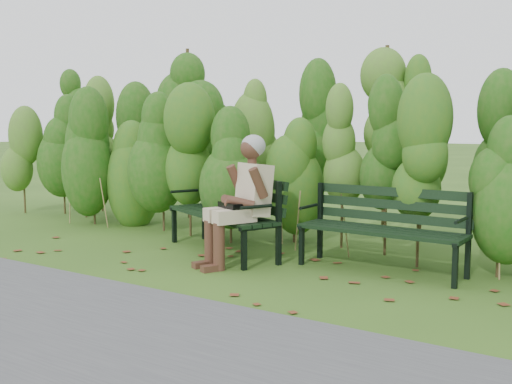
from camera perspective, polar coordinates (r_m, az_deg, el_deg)
The scene contains 7 objects.
ground at distance 5.91m, azimuth -1.87°, elevation -7.57°, with size 80.00×80.00×0.00m, color #36591C.
footpath at distance 4.37m, azimuth -19.06°, elevation -12.99°, with size 60.00×2.50×0.01m, color #474749.
hedge_band at distance 7.34m, azimuth 6.48°, elevation 5.07°, with size 11.04×1.67×2.42m.
leaf_litter at distance 6.00m, azimuth -6.15°, elevation -7.37°, with size 5.47×2.22×0.01m.
bench_left at distance 6.71m, azimuth -2.61°, elevation -1.47°, with size 1.80×1.23×0.86m.
bench_right at distance 6.01m, azimuth 12.16°, elevation -2.81°, with size 1.64×0.58×0.81m.
seated_woman at distance 6.08m, azimuth -1.31°, elevation -0.08°, with size 0.66×0.85×1.33m.
Camera 1 is at (3.29, -4.70, 1.44)m, focal length 42.00 mm.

